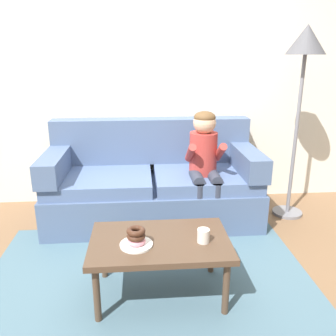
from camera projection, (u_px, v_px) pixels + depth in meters
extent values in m
plane|color=brown|center=(148.00, 263.00, 2.80)|extent=(10.00, 10.00, 0.00)
cube|color=silver|center=(142.00, 73.00, 3.70)|extent=(8.00, 0.10, 2.80)
cube|color=#476675|center=(149.00, 282.00, 2.56)|extent=(2.40, 1.75, 0.01)
cube|color=slate|center=(153.00, 201.00, 3.51)|extent=(2.03, 0.90, 0.38)
cube|color=slate|center=(100.00, 181.00, 3.34)|extent=(0.98, 0.74, 0.12)
cube|color=slate|center=(205.00, 178.00, 3.42)|extent=(0.98, 0.74, 0.12)
cube|color=slate|center=(151.00, 141.00, 3.67)|extent=(2.03, 0.20, 0.46)
cube|color=slate|center=(56.00, 163.00, 3.31)|extent=(0.20, 0.90, 0.22)
cube|color=slate|center=(246.00, 159.00, 3.45)|extent=(0.20, 0.90, 0.22)
cube|color=#4C3828|center=(160.00, 242.00, 2.31)|extent=(0.92, 0.58, 0.04)
cylinder|color=#4C3828|center=(97.00, 295.00, 2.13)|extent=(0.04, 0.04, 0.39)
cylinder|color=#4C3828|center=(226.00, 288.00, 2.19)|extent=(0.04, 0.04, 0.39)
cylinder|color=#4C3828|center=(104.00, 255.00, 2.56)|extent=(0.04, 0.04, 0.39)
cylinder|color=#4C3828|center=(211.00, 250.00, 2.62)|extent=(0.04, 0.04, 0.39)
cylinder|color=#AD3833|center=(203.00, 153.00, 3.31)|extent=(0.26, 0.26, 0.40)
sphere|color=#DBAD89|center=(205.00, 123.00, 3.20)|extent=(0.21, 0.21, 0.21)
ellipsoid|color=brown|center=(205.00, 117.00, 3.19)|extent=(0.20, 0.20, 0.12)
cylinder|color=#333847|center=(197.00, 178.00, 3.22)|extent=(0.11, 0.30, 0.11)
cylinder|color=#333847|center=(199.00, 207.00, 3.15)|extent=(0.09, 0.09, 0.44)
cube|color=black|center=(199.00, 235.00, 3.18)|extent=(0.10, 0.20, 0.06)
cylinder|color=#AD3833|center=(191.00, 153.00, 3.19)|extent=(0.07, 0.29, 0.23)
cylinder|color=#333847|center=(214.00, 177.00, 3.23)|extent=(0.11, 0.30, 0.11)
cylinder|color=#333847|center=(216.00, 207.00, 3.16)|extent=(0.09, 0.09, 0.44)
cube|color=black|center=(216.00, 234.00, 3.19)|extent=(0.10, 0.20, 0.06)
cylinder|color=#AD3833|center=(220.00, 152.00, 3.21)|extent=(0.07, 0.29, 0.23)
cylinder|color=white|center=(136.00, 245.00, 2.23)|extent=(0.21, 0.21, 0.01)
torus|color=pink|center=(136.00, 241.00, 2.22)|extent=(0.17, 0.17, 0.04)
torus|color=#422619|center=(136.00, 236.00, 2.21)|extent=(0.17, 0.17, 0.04)
torus|color=#422619|center=(136.00, 231.00, 2.20)|extent=(0.17, 0.17, 0.04)
cylinder|color=silver|center=(203.00, 236.00, 2.26)|extent=(0.08, 0.08, 0.09)
cube|color=gold|center=(102.00, 252.00, 2.91)|extent=(0.16, 0.09, 0.05)
cylinder|color=gold|center=(91.00, 253.00, 2.90)|extent=(0.06, 0.06, 0.05)
cylinder|color=gold|center=(112.00, 252.00, 2.91)|extent=(0.06, 0.06, 0.05)
cylinder|color=slate|center=(287.00, 212.00, 3.67)|extent=(0.30, 0.30, 0.03)
cylinder|color=slate|center=(296.00, 136.00, 3.42)|extent=(0.04, 0.04, 1.61)
cone|color=#4C4C51|center=(307.00, 39.00, 3.15)|extent=(0.36, 0.36, 0.26)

